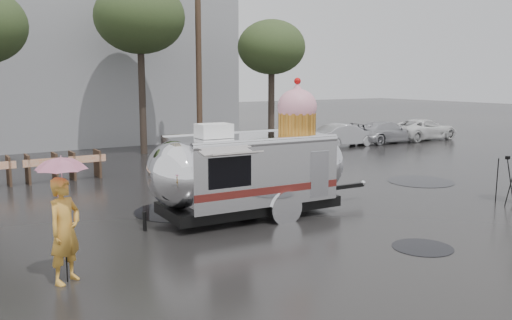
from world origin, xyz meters
TOP-DOWN VIEW (x-y plane):
  - ground at (0.00, 0.00)m, footprint 120.00×120.00m
  - puddles at (0.92, 2.67)m, footprint 11.33×7.60m
  - grey_building at (-4.00, 24.00)m, footprint 22.00×12.00m
  - utility_pole at (2.50, 14.00)m, footprint 1.60×0.28m
  - tree_mid at (0.00, 15.00)m, footprint 4.20×4.20m
  - tree_right at (6.00, 13.00)m, footprint 3.36×3.36m
  - barricade_row at (-5.55, 9.96)m, footprint 4.30×0.80m
  - parked_cars at (11.78, 12.00)m, footprint 13.20×1.90m
  - airstream_trailer at (-1.68, 2.19)m, footprint 6.87×2.66m
  - person_left at (-6.96, -0.10)m, footprint 0.82×0.77m
  - umbrella_pink at (-6.96, -0.10)m, footprint 1.09×1.09m
  - tripod at (5.23, -0.52)m, footprint 0.54×0.58m

SIDE VIEW (x-z plane):
  - ground at x=0.00m, z-range 0.00..0.00m
  - puddles at x=0.92m, z-range 0.00..0.01m
  - barricade_row at x=-5.55m, z-range 0.02..1.02m
  - parked_cars at x=11.78m, z-range -0.03..1.47m
  - tripod at x=5.23m, z-range 0.11..1.53m
  - person_left at x=-6.96m, z-range 0.00..1.91m
  - airstream_trailer at x=-1.68m, z-range -0.55..3.15m
  - umbrella_pink at x=-6.96m, z-range 0.77..3.07m
  - utility_pole at x=2.50m, z-range 0.12..9.12m
  - tree_right at x=6.00m, z-range 1.85..8.27m
  - tree_mid at x=0.00m, z-range 2.33..10.35m
  - grey_building at x=-4.00m, z-range 0.00..13.00m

